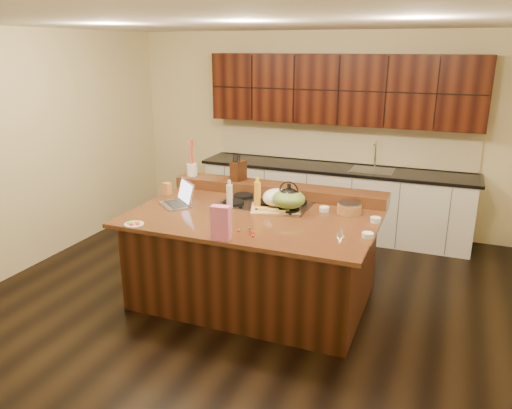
% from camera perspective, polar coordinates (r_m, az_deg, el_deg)
% --- Properties ---
extents(room, '(5.52, 5.02, 2.72)m').
position_cam_1_polar(room, '(4.79, -0.22, 3.82)').
color(room, black).
rests_on(room, ground).
extents(island, '(2.40, 1.60, 0.92)m').
position_cam_1_polar(island, '(5.08, -0.21, -5.93)').
color(island, black).
rests_on(island, ground).
extents(back_ledge, '(2.40, 0.30, 0.12)m').
position_cam_1_polar(back_ledge, '(5.52, 2.50, 1.71)').
color(back_ledge, black).
rests_on(back_ledge, island).
extents(cooktop, '(0.92, 0.52, 0.05)m').
position_cam_1_polar(cooktop, '(5.18, 1.03, 0.10)').
color(cooktop, gray).
rests_on(cooktop, island).
extents(back_counter, '(3.70, 0.66, 2.40)m').
position_cam_1_polar(back_counter, '(6.87, 9.13, 4.71)').
color(back_counter, silver).
rests_on(back_counter, ground).
extents(kettle, '(0.28, 0.28, 0.20)m').
position_cam_1_polar(kettle, '(4.92, 3.76, 0.74)').
color(kettle, black).
rests_on(kettle, cooktop).
extents(green_bowl, '(0.42, 0.42, 0.18)m').
position_cam_1_polar(green_bowl, '(4.93, 3.76, 0.62)').
color(green_bowl, '#577A30').
rests_on(green_bowl, cooktop).
extents(laptop, '(0.45, 0.44, 0.25)m').
position_cam_1_polar(laptop, '(5.23, -8.68, 0.66)').
color(laptop, '#B7B7BC').
rests_on(laptop, island).
extents(oil_bottle, '(0.07, 0.07, 0.27)m').
position_cam_1_polar(oil_bottle, '(5.05, 0.17, 1.09)').
color(oil_bottle, gold).
rests_on(oil_bottle, island).
extents(vinegar_bottle, '(0.08, 0.08, 0.25)m').
position_cam_1_polar(vinegar_bottle, '(5.03, -3.05, 0.88)').
color(vinegar_bottle, silver).
rests_on(vinegar_bottle, island).
extents(wooden_tray, '(0.58, 0.50, 0.20)m').
position_cam_1_polar(wooden_tray, '(5.05, 2.32, 0.50)').
color(wooden_tray, tan).
rests_on(wooden_tray, island).
extents(ramekin_a, '(0.11, 0.11, 0.04)m').
position_cam_1_polar(ramekin_a, '(4.41, 12.64, -3.43)').
color(ramekin_a, white).
rests_on(ramekin_a, island).
extents(ramekin_b, '(0.12, 0.12, 0.04)m').
position_cam_1_polar(ramekin_b, '(4.81, 13.50, -1.71)').
color(ramekin_b, white).
rests_on(ramekin_b, island).
extents(ramekin_c, '(0.11, 0.11, 0.04)m').
position_cam_1_polar(ramekin_c, '(5.03, 7.81, -0.52)').
color(ramekin_c, white).
rests_on(ramekin_c, island).
extents(strainer_bowl, '(0.32, 0.32, 0.09)m').
position_cam_1_polar(strainer_bowl, '(5.00, 10.62, -0.51)').
color(strainer_bowl, '#996B3F').
rests_on(strainer_bowl, island).
extents(kitchen_timer, '(0.10, 0.10, 0.07)m').
position_cam_1_polar(kitchen_timer, '(4.39, 9.64, -3.17)').
color(kitchen_timer, silver).
rests_on(kitchen_timer, island).
extents(pink_bag, '(0.17, 0.11, 0.30)m').
position_cam_1_polar(pink_bag, '(4.23, -4.05, -2.12)').
color(pink_bag, pink).
rests_on(pink_bag, island).
extents(candy_plate, '(0.19, 0.19, 0.01)m').
position_cam_1_polar(candy_plate, '(4.75, -13.77, -2.20)').
color(candy_plate, white).
rests_on(candy_plate, island).
extents(package_box, '(0.11, 0.10, 0.13)m').
position_cam_1_polar(package_box, '(5.63, -10.11, 1.80)').
color(package_box, '#BD7E42').
rests_on(package_box, island).
extents(utensil_crock, '(0.15, 0.15, 0.14)m').
position_cam_1_polar(utensil_crock, '(5.92, -7.33, 3.96)').
color(utensil_crock, white).
rests_on(utensil_crock, back_ledge).
extents(knife_block, '(0.15, 0.20, 0.22)m').
position_cam_1_polar(knife_block, '(5.65, -2.03, 3.86)').
color(knife_block, black).
rests_on(knife_block, back_ledge).
extents(gumdrop_0, '(0.02, 0.02, 0.02)m').
position_cam_1_polar(gumdrop_0, '(4.40, -0.25, -3.23)').
color(gumdrop_0, red).
rests_on(gumdrop_0, island).
extents(gumdrop_1, '(0.02, 0.02, 0.02)m').
position_cam_1_polar(gumdrop_1, '(4.46, -1.92, -2.94)').
color(gumdrop_1, '#198C26').
rests_on(gumdrop_1, island).
extents(gumdrop_2, '(0.02, 0.02, 0.02)m').
position_cam_1_polar(gumdrop_2, '(4.69, -5.00, -1.95)').
color(gumdrop_2, red).
rests_on(gumdrop_2, island).
extents(gumdrop_3, '(0.02, 0.02, 0.02)m').
position_cam_1_polar(gumdrop_3, '(4.66, -5.09, -2.07)').
color(gumdrop_3, '#198C26').
rests_on(gumdrop_3, island).
extents(gumdrop_4, '(0.02, 0.02, 0.02)m').
position_cam_1_polar(gumdrop_4, '(4.43, -0.69, -3.08)').
color(gumdrop_4, red).
rests_on(gumdrop_4, island).
extents(gumdrop_5, '(0.02, 0.02, 0.02)m').
position_cam_1_polar(gumdrop_5, '(4.50, -0.75, -2.73)').
color(gumdrop_5, '#198C26').
rests_on(gumdrop_5, island).
extents(gumdrop_6, '(0.02, 0.02, 0.02)m').
position_cam_1_polar(gumdrop_6, '(4.44, -2.01, -3.03)').
color(gumdrop_6, red).
rests_on(gumdrop_6, island).
extents(gumdrop_7, '(0.02, 0.02, 0.02)m').
position_cam_1_polar(gumdrop_7, '(4.51, -4.82, -2.74)').
color(gumdrop_7, '#198C26').
rests_on(gumdrop_7, island).
extents(gumdrop_8, '(0.02, 0.02, 0.02)m').
position_cam_1_polar(gumdrop_8, '(4.38, -0.66, -3.32)').
color(gumdrop_8, red).
rests_on(gumdrop_8, island).
extents(gumdrop_9, '(0.02, 0.02, 0.02)m').
position_cam_1_polar(gumdrop_9, '(4.33, -0.36, -3.59)').
color(gumdrop_9, '#198C26').
rests_on(gumdrop_9, island).
extents(gumdrop_10, '(0.02, 0.02, 0.02)m').
position_cam_1_polar(gumdrop_10, '(4.32, -0.35, -3.64)').
color(gumdrop_10, red).
rests_on(gumdrop_10, island).
extents(gumdrop_11, '(0.02, 0.02, 0.02)m').
position_cam_1_polar(gumdrop_11, '(4.47, -3.05, -2.89)').
color(gumdrop_11, '#198C26').
rests_on(gumdrop_11, island).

